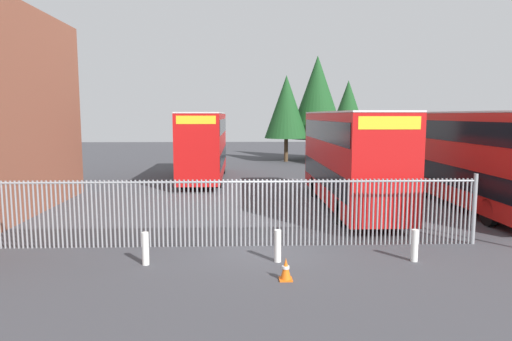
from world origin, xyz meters
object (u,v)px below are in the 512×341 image
bollard_near_left (145,249)px  traffic_cone_by_gate (286,269)px  double_decker_bus_behind_fence_right (204,143)px  bollard_near_right (415,245)px  double_decker_bus_behind_fence_left (350,155)px  double_decker_bus_near_gate (476,156)px  bollard_center_front (278,246)px

bollard_near_left → traffic_cone_by_gate: bollard_near_left is taller
double_decker_bus_behind_fence_right → bollard_near_right: 18.88m
double_decker_bus_behind_fence_left → bollard_near_left: double_decker_bus_behind_fence_left is taller
double_decker_bus_near_gate → bollard_near_right: double_decker_bus_near_gate is taller
traffic_cone_by_gate → bollard_near_right: bearing=19.6°
double_decker_bus_behind_fence_right → bollard_near_left: size_ratio=11.38×
bollard_near_left → traffic_cone_by_gate: (3.88, -1.37, -0.19)m
bollard_near_left → bollard_near_right: (7.80, 0.03, 0.00)m
double_decker_bus_near_gate → double_decker_bus_behind_fence_left: bearing=176.8°
double_decker_bus_near_gate → bollard_near_left: double_decker_bus_near_gate is taller
double_decker_bus_behind_fence_left → bollard_near_right: double_decker_bus_behind_fence_left is taller
double_decker_bus_behind_fence_right → double_decker_bus_near_gate: bearing=-36.8°
double_decker_bus_near_gate → bollard_near_right: (-5.63, -7.49, -1.95)m
double_decker_bus_near_gate → bollard_near_left: size_ratio=11.38×
bollard_near_left → double_decker_bus_near_gate: bearing=29.2°
bollard_center_front → bollard_near_left: bearing=-178.1°
double_decker_bus_near_gate → double_decker_bus_behind_fence_right: same height
double_decker_bus_near_gate → double_decker_bus_behind_fence_left: (-5.70, 0.31, 0.00)m
double_decker_bus_behind_fence_right → traffic_cone_by_gate: (3.51, -18.64, -2.13)m
double_decker_bus_behind_fence_left → bollard_near_right: bearing=-89.5°
bollard_center_front → bollard_near_right: size_ratio=1.00×
double_decker_bus_behind_fence_left → traffic_cone_by_gate: size_ratio=18.32×
double_decker_bus_behind_fence_right → bollard_near_right: bearing=-66.7°
double_decker_bus_near_gate → bollard_near_right: bearing=-127.0°
double_decker_bus_behind_fence_right → bollard_near_right: (7.43, -17.25, -1.95)m
double_decker_bus_behind_fence_left → bollard_near_right: size_ratio=11.38×
bollard_near_right → double_decker_bus_near_gate: bearing=53.0°
bollard_center_front → traffic_cone_by_gate: 1.51m
bollard_near_left → traffic_cone_by_gate: bearing=-19.4°
double_decker_bus_near_gate → double_decker_bus_behind_fence_left: size_ratio=1.00×
double_decker_bus_near_gate → double_decker_bus_behind_fence_right: 16.31m
bollard_near_left → traffic_cone_by_gate: 4.12m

